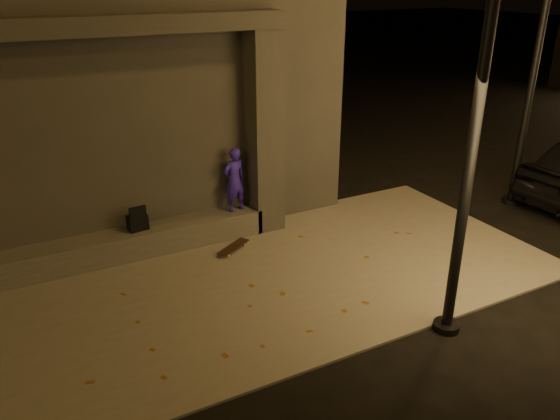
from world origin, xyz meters
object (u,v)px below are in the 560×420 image
skateboarder (234,180)px  skateboard (233,247)px  backpack (137,221)px  column (264,134)px

skateboarder → skateboard: bearing=51.6°
skateboarder → backpack: bearing=-11.2°
backpack → skateboarder: bearing=-5.8°
skateboarder → backpack: skateboarder is taller
skateboarder → skateboard: size_ratio=1.66×
column → skateboarder: 0.97m
column → skateboard: bearing=-145.4°
skateboarder → backpack: size_ratio=2.61×
column → backpack: (-2.39, 0.00, -1.19)m
skateboarder → skateboard: skateboarder is taller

